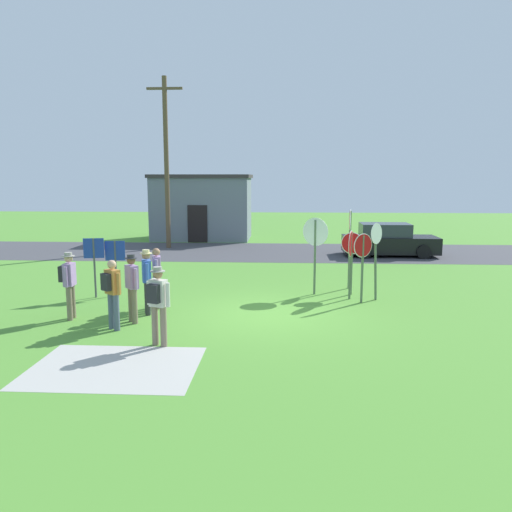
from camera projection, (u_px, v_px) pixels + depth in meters
The scene contains 20 objects.
ground_plane at pixel (269, 314), 13.31m from camera, with size 80.00×80.00×0.00m, color #518E33.
street_asphalt at pixel (276, 252), 24.56m from camera, with size 60.00×6.40×0.01m, color #424247.
concrete_path at pixel (114, 367), 9.59m from camera, with size 3.20×2.40×0.01m, color #ADAAA3.
building_background at pixel (202, 207), 29.63m from camera, with size 5.77×3.80×3.79m.
utility_pole at pixel (166, 160), 25.33m from camera, with size 1.80×0.24×8.60m.
parked_car_on_street at pixel (388, 241), 23.29m from camera, with size 4.31×2.05×1.51m.
stop_sign_leaning_left at pixel (352, 253), 15.36m from camera, with size 0.64×0.23×1.95m.
stop_sign_tallest at pixel (376, 249), 14.70m from camera, with size 0.43×0.50×2.29m.
stop_sign_nearest at pixel (350, 236), 16.18m from camera, with size 0.15×0.67×2.61m.
stop_sign_rear_left at pixel (351, 253), 14.79m from camera, with size 0.24×0.76×2.07m.
stop_sign_far_back at pixel (315, 241), 15.38m from camera, with size 0.74×0.47×2.40m.
stop_sign_center_cluster at pixel (363, 256), 14.36m from camera, with size 0.58×0.41×2.03m.
person_on_left at pixel (112, 290), 11.81m from camera, with size 0.48×0.47×1.69m.
person_holding_notes at pixel (132, 284), 12.41m from camera, with size 0.40×0.46×1.74m.
person_in_dark_shirt at pixel (147, 278), 13.19m from camera, with size 0.33×0.54×1.74m.
person_in_blue at pixel (69, 281), 12.72m from camera, with size 0.40×0.57×1.74m.
person_with_sunhat at pixel (158, 300), 10.65m from camera, with size 0.54×0.44×1.74m.
person_near_signs at pixel (157, 275), 13.83m from camera, with size 0.30×0.56×1.69m.
info_panel_leftmost at pixel (94, 257), 15.02m from camera, with size 0.59×0.14×1.81m.
info_panel_middle at pixel (115, 258), 15.24m from camera, with size 0.60×0.09×1.70m.
Camera 1 is at (0.38, -12.91, 3.60)m, focal length 35.05 mm.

